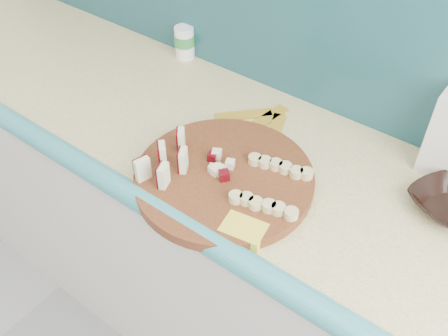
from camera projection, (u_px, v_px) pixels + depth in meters
kitchen_counter at (194, 226)px, 1.70m from camera, size 2.20×0.63×0.91m
cutting_board at (224, 178)px, 1.20m from camera, size 0.53×0.53×0.03m
apple_wedges at (166, 159)px, 1.18m from camera, size 0.08×0.18×0.06m
apple_chunks at (214, 168)px, 1.19m from camera, size 0.07×0.07×0.02m
banana_slices at (272, 185)px, 1.15m from camera, size 0.19×0.19×0.02m
canister at (185, 42)px, 1.60m from camera, size 0.06×0.06×0.11m
sponge at (244, 231)px, 1.08m from camera, size 0.10×0.08×0.03m
banana_peel at (261, 122)px, 1.38m from camera, size 0.22×0.19×0.01m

